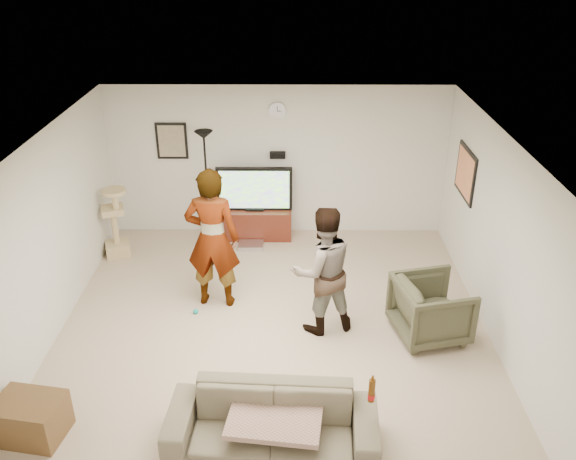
{
  "coord_description": "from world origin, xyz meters",
  "views": [
    {
      "loc": [
        0.23,
        -6.45,
        4.61
      ],
      "look_at": [
        0.18,
        0.2,
        1.28
      ],
      "focal_mm": 37.23,
      "sensor_mm": 36.0,
      "label": 1
    }
  ],
  "objects_px": {
    "tv_stand": "(255,223)",
    "armchair": "(431,309)",
    "floor_lamp": "(207,192)",
    "cat_tree": "(114,222)",
    "sofa": "(272,424)",
    "tv": "(254,189)",
    "side_table": "(30,418)",
    "person_left": "(212,239)",
    "person_right": "(322,271)",
    "beer_bottle": "(372,391)"
  },
  "relations": [
    {
      "from": "tv_stand",
      "to": "armchair",
      "type": "relative_size",
      "value": 1.4
    },
    {
      "from": "tv_stand",
      "to": "floor_lamp",
      "type": "relative_size",
      "value": 0.61
    },
    {
      "from": "cat_tree",
      "to": "sofa",
      "type": "xyz_separation_m",
      "value": [
        2.58,
        -3.96,
        -0.27
      ]
    },
    {
      "from": "tv",
      "to": "side_table",
      "type": "height_order",
      "value": "tv"
    },
    {
      "from": "person_left",
      "to": "person_right",
      "type": "bearing_deg",
      "value": 162.41
    },
    {
      "from": "floor_lamp",
      "to": "person_left",
      "type": "xyz_separation_m",
      "value": [
        0.27,
        -1.59,
        0.01
      ]
    },
    {
      "from": "armchair",
      "to": "person_right",
      "type": "bearing_deg",
      "value": 70.35
    },
    {
      "from": "tv_stand",
      "to": "tv",
      "type": "distance_m",
      "value": 0.62
    },
    {
      "from": "side_table",
      "to": "tv",
      "type": "bearing_deg",
      "value": 65.58
    },
    {
      "from": "person_left",
      "to": "sofa",
      "type": "relative_size",
      "value": 0.96
    },
    {
      "from": "beer_bottle",
      "to": "armchair",
      "type": "height_order",
      "value": "beer_bottle"
    },
    {
      "from": "sofa",
      "to": "side_table",
      "type": "height_order",
      "value": "sofa"
    },
    {
      "from": "person_left",
      "to": "beer_bottle",
      "type": "bearing_deg",
      "value": 129.46
    },
    {
      "from": "beer_bottle",
      "to": "armchair",
      "type": "bearing_deg",
      "value": 62.17
    },
    {
      "from": "floor_lamp",
      "to": "armchair",
      "type": "height_order",
      "value": "floor_lamp"
    },
    {
      "from": "person_left",
      "to": "armchair",
      "type": "height_order",
      "value": "person_left"
    },
    {
      "from": "tv_stand",
      "to": "sofa",
      "type": "xyz_separation_m",
      "value": [
        0.42,
        -4.59,
        0.05
      ]
    },
    {
      "from": "floor_lamp",
      "to": "armchair",
      "type": "xyz_separation_m",
      "value": [
        3.06,
        -2.34,
        -0.59
      ]
    },
    {
      "from": "person_left",
      "to": "side_table",
      "type": "relative_size",
      "value": 3.0
    },
    {
      "from": "beer_bottle",
      "to": "armchair",
      "type": "distance_m",
      "value": 2.13
    },
    {
      "from": "person_right",
      "to": "tv",
      "type": "bearing_deg",
      "value": -86.38
    },
    {
      "from": "armchair",
      "to": "side_table",
      "type": "relative_size",
      "value": 1.31
    },
    {
      "from": "floor_lamp",
      "to": "cat_tree",
      "type": "distance_m",
      "value": 1.52
    },
    {
      "from": "tv_stand",
      "to": "cat_tree",
      "type": "xyz_separation_m",
      "value": [
        -2.15,
        -0.64,
        0.32
      ]
    },
    {
      "from": "cat_tree",
      "to": "person_left",
      "type": "distance_m",
      "value": 2.22
    },
    {
      "from": "person_left",
      "to": "floor_lamp",
      "type": "bearing_deg",
      "value": -75.66
    },
    {
      "from": "tv_stand",
      "to": "person_left",
      "type": "height_order",
      "value": "person_left"
    },
    {
      "from": "cat_tree",
      "to": "beer_bottle",
      "type": "height_order",
      "value": "cat_tree"
    },
    {
      "from": "tv",
      "to": "person_right",
      "type": "height_order",
      "value": "person_right"
    },
    {
      "from": "tv",
      "to": "person_right",
      "type": "relative_size",
      "value": 0.73
    },
    {
      "from": "person_right",
      "to": "sofa",
      "type": "distance_m",
      "value": 2.17
    },
    {
      "from": "floor_lamp",
      "to": "beer_bottle",
      "type": "relative_size",
      "value": 7.83
    },
    {
      "from": "tv",
      "to": "armchair",
      "type": "distance_m",
      "value": 3.64
    },
    {
      "from": "person_right",
      "to": "armchair",
      "type": "relative_size",
      "value": 1.97
    },
    {
      "from": "person_left",
      "to": "person_right",
      "type": "relative_size",
      "value": 1.16
    },
    {
      "from": "tv",
      "to": "side_table",
      "type": "xyz_separation_m",
      "value": [
        -2.02,
        -4.45,
        -0.65
      ]
    },
    {
      "from": "tv",
      "to": "cat_tree",
      "type": "bearing_deg",
      "value": -163.46
    },
    {
      "from": "side_table",
      "to": "person_left",
      "type": "bearing_deg",
      "value": 57.21
    },
    {
      "from": "cat_tree",
      "to": "sofa",
      "type": "distance_m",
      "value": 4.73
    },
    {
      "from": "person_left",
      "to": "armchair",
      "type": "relative_size",
      "value": 2.29
    },
    {
      "from": "tv_stand",
      "to": "floor_lamp",
      "type": "xyz_separation_m",
      "value": [
        -0.71,
        -0.4,
        0.73
      ]
    },
    {
      "from": "person_right",
      "to": "armchair",
      "type": "height_order",
      "value": "person_right"
    },
    {
      "from": "tv",
      "to": "side_table",
      "type": "distance_m",
      "value": 4.93
    },
    {
      "from": "person_right",
      "to": "side_table",
      "type": "distance_m",
      "value": 3.61
    },
    {
      "from": "person_left",
      "to": "sofa",
      "type": "height_order",
      "value": "person_left"
    },
    {
      "from": "tv",
      "to": "side_table",
      "type": "relative_size",
      "value": 1.87
    },
    {
      "from": "floor_lamp",
      "to": "beer_bottle",
      "type": "bearing_deg",
      "value": -63.65
    },
    {
      "from": "sofa",
      "to": "beer_bottle",
      "type": "distance_m",
      "value": 1.04
    },
    {
      "from": "floor_lamp",
      "to": "side_table",
      "type": "relative_size",
      "value": 2.98
    },
    {
      "from": "person_right",
      "to": "side_table",
      "type": "height_order",
      "value": "person_right"
    }
  ]
}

